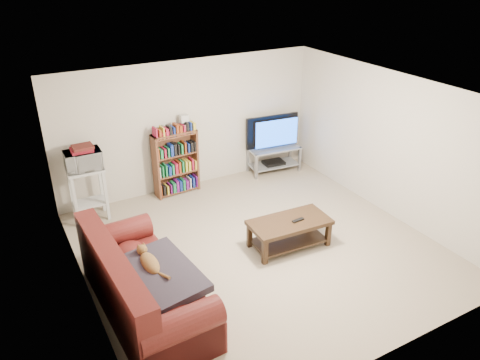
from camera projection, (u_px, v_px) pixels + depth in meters
floor at (258, 247)px, 7.15m from camera, size 5.00×5.00×0.00m
ceiling at (262, 94)px, 6.09m from camera, size 5.00×5.00×0.00m
wall_back at (189, 125)px, 8.58m from camera, size 5.00×0.00×5.00m
wall_front at (390, 272)px, 4.66m from camera, size 5.00×0.00×5.00m
wall_left at (79, 221)px, 5.53m from camera, size 0.00×5.00×5.00m
wall_right at (389, 145)px, 7.71m from camera, size 0.00×5.00×5.00m
sofa at (139, 290)px, 5.73m from camera, size 1.09×2.34×0.98m
blanket at (157, 276)px, 5.60m from camera, size 1.03×1.26×0.19m
cat at (150, 263)px, 5.73m from camera, size 0.28×0.64×0.19m
coffee_table at (289, 228)px, 7.06m from camera, size 1.25×0.68×0.44m
remote at (298, 220)px, 6.99m from camera, size 0.20×0.07×0.02m
tv_stand at (274, 155)px, 9.48m from camera, size 1.08×0.57×0.52m
television at (275, 133)px, 9.26m from camera, size 1.13×0.26×0.64m
dvd_player at (274, 163)px, 9.55m from camera, size 0.44×0.33×0.06m
bookshelf at (176, 162)px, 8.51m from camera, size 0.84×0.31×1.19m
shelf_clutter at (178, 125)px, 8.27m from camera, size 0.61×0.22×0.28m
microwave_stand at (88, 187)px, 7.68m from camera, size 0.58×0.43×0.92m
microwave at (83, 160)px, 7.46m from camera, size 0.57×0.39×0.31m
game_boxes at (82, 150)px, 7.38m from camera, size 0.34×0.30×0.05m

